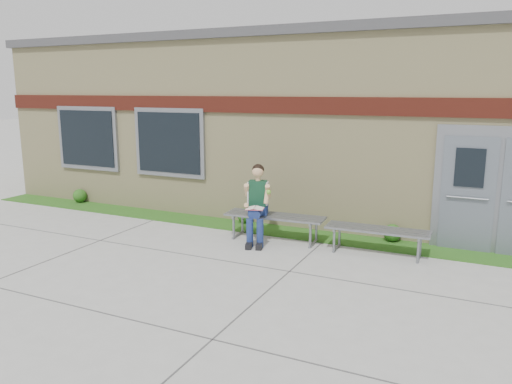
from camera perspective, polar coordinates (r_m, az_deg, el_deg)
The scene contains 9 objects.
ground at distance 8.24m, azimuth -4.03°, elevation -9.12°, with size 80.00×80.00×0.00m, color #9E9E99.
grass_strip at distance 10.47m, azimuth 2.95°, elevation -4.51°, with size 16.00×0.80×0.02m, color #265115.
school_building at distance 13.28m, azimuth 8.66°, elevation 7.99°, with size 16.20×6.22×4.20m.
bench_left at distance 9.79m, azimuth 2.16°, elevation -3.31°, with size 1.99×0.66×0.51m.
bench_right at distance 9.23m, azimuth 13.68°, elevation -4.73°, with size 1.85×0.57×0.48m.
girl at distance 9.62m, azimuth 0.12°, elevation -1.16°, with size 0.63×0.94×1.51m.
shrub_west at distance 13.82m, azimuth -19.49°, elevation -0.40°, with size 0.35×0.35×0.35m, color #265115.
shrub_mid at distance 11.03m, azimuth -1.28°, elevation -2.70°, with size 0.33×0.33×0.33m, color #265115.
shrub_east at distance 10.07m, azimuth 15.32°, elevation -4.52°, with size 0.34×0.34×0.34m, color #265115.
Camera 1 is at (3.79, -6.71, 2.92)m, focal length 35.00 mm.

